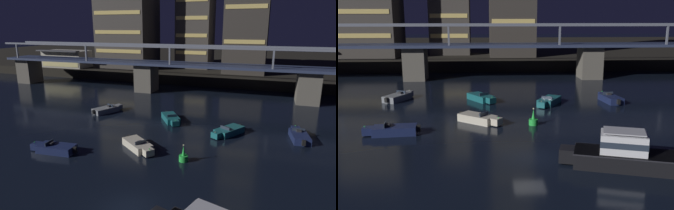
{
  "view_description": "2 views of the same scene",
  "coord_description": "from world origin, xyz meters",
  "views": [
    {
      "loc": [
        8.8,
        -16.51,
        12.8
      ],
      "look_at": [
        -4.03,
        19.93,
        2.48
      ],
      "focal_mm": 31.46,
      "sensor_mm": 36.0,
      "label": 1
    },
    {
      "loc": [
        -3.51,
        -27.89,
        10.75
      ],
      "look_at": [
        -1.12,
        12.41,
        1.3
      ],
      "focal_mm": 41.06,
      "sensor_mm": 36.0,
      "label": 2
    }
  ],
  "objects": [
    {
      "name": "channel_buoy",
      "position": [
        1.43,
        9.01,
        0.48
      ],
      "size": [
        0.9,
        0.9,
        1.76
      ],
      "color": "green",
      "rests_on": "ground"
    },
    {
      "name": "speedboat_mid_center",
      "position": [
        -11.97,
        6.61,
        0.41
      ],
      "size": [
        5.23,
        2.14,
        1.16
      ],
      "color": "#19234C",
      "rests_on": "ground"
    },
    {
      "name": "speedboat_far_right",
      "position": [
        -4.02,
        10.24,
        0.41
      ],
      "size": [
        4.66,
        4.04,
        1.16
      ],
      "color": "beige",
      "rests_on": "ground"
    },
    {
      "name": "ground_plane",
      "position": [
        0.0,
        0.0,
        0.0
      ],
      "size": [
        400.0,
        400.0,
        0.0
      ],
      "primitive_type": "plane",
      "color": "black"
    },
    {
      "name": "speedboat_mid_right",
      "position": [
        4.48,
        17.94,
        0.41
      ],
      "size": [
        3.63,
        4.86,
        1.16
      ],
      "color": "#196066",
      "rests_on": "ground"
    },
    {
      "name": "speedboat_far_left",
      "position": [
        -14.58,
        21.52,
        0.41
      ],
      "size": [
        3.31,
        4.98,
        1.16
      ],
      "color": "gray",
      "rests_on": "ground"
    },
    {
      "name": "cabin_cruiser_near_left",
      "position": [
        6.66,
        -2.51,
        1.05
      ],
      "size": [
        9.34,
        4.98,
        2.79
      ],
      "color": "black",
      "rests_on": "ground"
    },
    {
      "name": "speedboat_mid_left",
      "position": [
        12.56,
        19.05,
        0.41
      ],
      "size": [
        2.27,
        5.23,
        1.16
      ],
      "color": "#19234C",
      "rests_on": "ground"
    },
    {
      "name": "far_riverbank",
      "position": [
        0.0,
        85.92,
        1.1
      ],
      "size": [
        240.0,
        80.0,
        2.2
      ],
      "primitive_type": "cube",
      "color": "black",
      "rests_on": "ground"
    },
    {
      "name": "speedboat_near_right",
      "position": [
        -3.81,
        20.55,
        0.41
      ],
      "size": [
        3.8,
        4.79,
        1.16
      ],
      "color": "#196066",
      "rests_on": "ground"
    },
    {
      "name": "tower_west_tall",
      "position": [
        -10.78,
        60.88,
        12.93
      ],
      "size": [
        8.71,
        8.68,
        21.76
      ],
      "color": "#423D38",
      "rests_on": "far_riverbank"
    },
    {
      "name": "river_bridge",
      "position": [
        -0.0,
        37.91,
        4.3
      ],
      "size": [
        96.13,
        6.4,
        9.38
      ],
      "color": "#605B51",
      "rests_on": "ground"
    }
  ]
}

